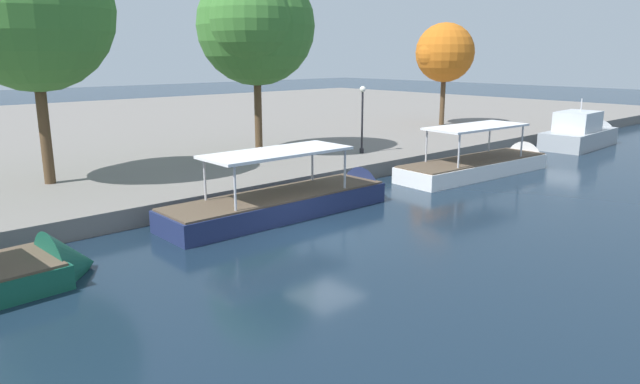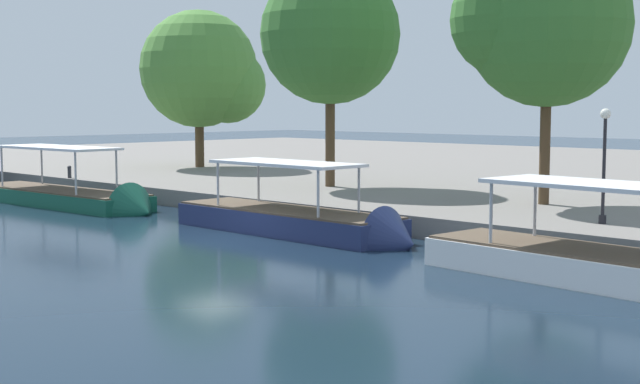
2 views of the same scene
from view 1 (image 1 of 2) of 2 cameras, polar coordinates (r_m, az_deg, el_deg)
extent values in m
plane|color=#142333|center=(21.99, 0.54, -4.30)|extent=(220.00, 220.00, 0.00)
cube|color=slate|center=(51.00, -25.78, 5.05)|extent=(120.00, 55.00, 0.85)
cone|color=#14513D|center=(19.94, -23.36, -6.83)|extent=(1.54, 2.67, 2.60)
cube|color=navy|center=(24.62, -4.14, -1.81)|extent=(10.45, 2.85, 1.28)
cone|color=navy|center=(28.34, 5.05, 0.21)|extent=(1.43, 2.47, 2.46)
cube|color=brown|center=(24.45, -4.17, -0.27)|extent=(10.24, 2.71, 0.08)
cylinder|color=#B2B2B7|center=(26.86, -0.77, 2.98)|extent=(0.10, 0.10, 1.73)
cylinder|color=#B2B2B7|center=(25.27, 2.48, 2.30)|extent=(0.10, 0.10, 1.73)
cylinder|color=#B2B2B7|center=(23.59, -11.36, 1.24)|extent=(0.10, 0.10, 1.73)
cylinder|color=#B2B2B7|center=(21.77, -8.44, 0.34)|extent=(0.10, 0.10, 1.73)
cube|color=silver|center=(24.08, -4.24, 3.96)|extent=(6.49, 2.58, 0.12)
cube|color=white|center=(33.94, 15.01, 2.01)|extent=(10.53, 3.51, 1.24)
cone|color=white|center=(38.58, 20.12, 2.98)|extent=(1.57, 2.60, 2.51)
cube|color=brown|center=(33.82, 15.08, 3.11)|extent=(10.32, 3.36, 0.08)
cylinder|color=#B2B2B7|center=(36.60, 16.47, 5.25)|extent=(0.10, 0.10, 1.78)
cylinder|color=#B2B2B7|center=(35.37, 19.40, 4.77)|extent=(0.10, 0.10, 1.78)
cylinder|color=#B2B2B7|center=(32.17, 10.52, 4.51)|extent=(0.10, 0.10, 1.78)
cylinder|color=#B2B2B7|center=(30.76, 13.62, 3.96)|extent=(0.10, 0.10, 1.78)
cube|color=silver|center=(33.55, 15.27, 6.27)|extent=(6.59, 3.01, 0.12)
cube|color=#9EA3A8|center=(47.06, 24.28, 4.56)|extent=(7.81, 3.44, 1.75)
cone|color=#9EA3A8|center=(51.01, 25.95, 5.00)|extent=(1.37, 2.91, 2.84)
cube|color=silver|center=(46.33, 24.21, 6.43)|extent=(3.58, 2.59, 1.42)
cube|color=black|center=(47.58, 24.79, 6.61)|extent=(1.05, 2.29, 0.85)
cylinder|color=silver|center=(46.59, 24.52, 7.88)|extent=(0.08, 0.08, 0.92)
cylinder|color=#2D2D33|center=(54.60, 24.14, 6.42)|extent=(0.26, 0.26, 0.54)
sphere|color=#2D2D33|center=(54.57, 24.18, 6.78)|extent=(0.28, 0.28, 0.28)
cylinder|color=black|center=(35.04, 4.20, 6.85)|extent=(0.12, 0.12, 3.70)
sphere|color=white|center=(34.87, 4.26, 10.14)|extent=(0.37, 0.37, 0.37)
cylinder|color=black|center=(35.28, 4.16, 4.11)|extent=(0.26, 0.26, 0.30)
cylinder|color=#4C3823|center=(34.99, -6.16, 7.81)|extent=(0.44, 0.44, 4.92)
sphere|color=#38702D|center=(34.86, -6.37, 16.08)|extent=(6.86, 6.86, 6.86)
sphere|color=#38702D|center=(36.11, -8.45, 16.85)|extent=(3.60, 3.60, 3.60)
sphere|color=#38702D|center=(33.20, -6.76, 16.57)|extent=(4.79, 4.79, 4.79)
cylinder|color=#4C3823|center=(29.33, -25.67, 5.66)|extent=(0.49, 0.49, 5.10)
sphere|color=#38702D|center=(29.20, -26.75, 15.85)|extent=(7.15, 7.15, 7.15)
sphere|color=#38702D|center=(30.64, -27.13, 15.74)|extent=(4.81, 4.81, 4.81)
cylinder|color=#4C3823|center=(50.61, 12.07, 8.92)|extent=(0.41, 0.41, 4.21)
sphere|color=#BC6019|center=(50.47, 12.29, 13.38)|extent=(4.90, 4.90, 4.90)
sphere|color=#BC6019|center=(49.65, 11.22, 13.29)|extent=(2.66, 2.66, 2.66)
sphere|color=#BC6019|center=(51.26, 12.79, 13.01)|extent=(2.37, 2.37, 2.37)
camera|label=2|loc=(40.00, 55.51, 5.17)|focal=49.85mm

